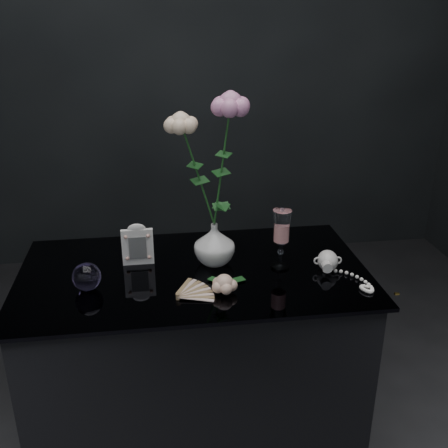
{
  "coord_description": "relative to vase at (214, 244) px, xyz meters",
  "views": [
    {
      "loc": [
        -0.1,
        -1.36,
        1.51
      ],
      "look_at": [
        0.09,
        0.02,
        0.92
      ],
      "focal_mm": 42.0,
      "sensor_mm": 36.0,
      "label": 1
    }
  ],
  "objects": [
    {
      "name": "paper_fan",
      "position": [
        -0.13,
        -0.2,
        -0.06
      ],
      "size": [
        0.22,
        0.19,
        0.02
      ],
      "primitive_type": null,
      "rotation": [
        0.0,
        0.0,
        0.17
      ],
      "color": "beige",
      "rests_on": "table"
    },
    {
      "name": "pearl_jar",
      "position": [
        0.34,
        -0.09,
        -0.03
      ],
      "size": [
        0.23,
        0.24,
        0.06
      ],
      "primitive_type": null,
      "rotation": [
        0.0,
        0.0,
        -0.1
      ],
      "color": "silver",
      "rests_on": "table"
    },
    {
      "name": "vase",
      "position": [
        0.0,
        0.0,
        0.0
      ],
      "size": [
        0.16,
        0.16,
        0.13
      ],
      "primitive_type": "imported",
      "rotation": [
        0.0,
        0.0,
        -0.26
      ],
      "color": "silver",
      "rests_on": "table"
    },
    {
      "name": "loose_rose",
      "position": [
        0.0,
        -0.18,
        -0.04
      ],
      "size": [
        0.15,
        0.18,
        0.05
      ],
      "primitive_type": null,
      "rotation": [
        0.0,
        0.0,
        -0.19
      ],
      "color": "#FFC1A4",
      "rests_on": "table"
    },
    {
      "name": "wine_glass",
      "position": [
        0.2,
        -0.06,
        0.03
      ],
      "size": [
        0.06,
        0.06,
        0.19
      ],
      "primitive_type": null,
      "rotation": [
        0.0,
        0.0,
        0.07
      ],
      "color": "white",
      "rests_on": "table"
    },
    {
      "name": "table",
      "position": [
        -0.07,
        -0.04,
        -0.45
      ],
      "size": [
        1.05,
        0.58,
        0.76
      ],
      "color": "black",
      "rests_on": "ground"
    },
    {
      "name": "roses",
      "position": [
        -0.01,
        0.0,
        0.28
      ],
      "size": [
        0.23,
        0.12,
        0.45
      ],
      "color": "beige",
      "rests_on": "vase"
    },
    {
      "name": "picture_frame",
      "position": [
        -0.23,
        0.03,
        0.0
      ],
      "size": [
        0.1,
        0.08,
        0.13
      ],
      "primitive_type": null,
      "rotation": [
        0.0,
        0.0,
        0.0
      ],
      "color": "white",
      "rests_on": "table"
    },
    {
      "name": "paperweight",
      "position": [
        -0.38,
        -0.11,
        -0.03
      ],
      "size": [
        0.1,
        0.1,
        0.08
      ],
      "primitive_type": null,
      "rotation": [
        0.0,
        0.0,
        0.23
      ],
      "color": "#8B72BA",
      "rests_on": "table"
    }
  ]
}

